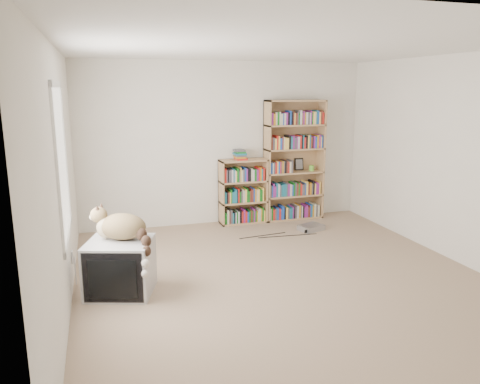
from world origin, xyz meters
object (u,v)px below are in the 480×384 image
object	(u,v)px
cat	(125,231)
dvd_player	(311,227)
crt_tv	(121,267)
bookcase_tall	(294,164)
bookcase_short	(243,193)

from	to	relation	value
cat	dvd_player	distance (m)	3.20
cat	dvd_player	bearing A→B (deg)	51.37
crt_tv	cat	size ratio (longest dim) A/B	1.05
crt_tv	bookcase_tall	distance (m)	3.62
cat	bookcase_short	size ratio (longest dim) A/B	0.74
crt_tv	dvd_player	xyz separation A→B (m)	(2.86, 1.43, -0.24)
dvd_player	bookcase_short	bearing A→B (deg)	121.62
crt_tv	dvd_player	distance (m)	3.20
bookcase_tall	crt_tv	bearing A→B (deg)	-143.17
crt_tv	cat	xyz separation A→B (m)	(0.07, -0.01, 0.38)
bookcase_short	dvd_player	distance (m)	1.20
crt_tv	bookcase_short	distance (m)	2.93
bookcase_tall	dvd_player	distance (m)	1.12
cat	dvd_player	xyz separation A→B (m)	(2.79, 1.43, -0.62)
cat	bookcase_tall	bearing A→B (deg)	61.78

